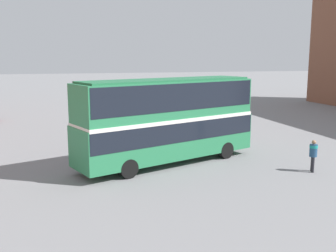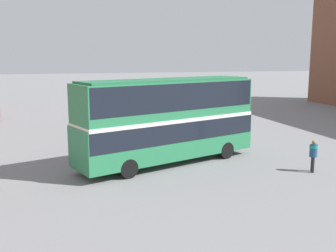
{
  "view_description": "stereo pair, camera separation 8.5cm",
  "coord_description": "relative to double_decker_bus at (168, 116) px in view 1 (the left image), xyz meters",
  "views": [
    {
      "loc": [
        -6.22,
        -20.72,
        5.82
      ],
      "look_at": [
        -0.49,
        -0.5,
        2.09
      ],
      "focal_mm": 42.0,
      "sensor_mm": 36.0,
      "label": 1
    },
    {
      "loc": [
        -6.14,
        -20.74,
        5.82
      ],
      "look_at": [
        -0.49,
        -0.5,
        2.09
      ],
      "focal_mm": 42.0,
      "sensor_mm": 36.0,
      "label": 2
    }
  ],
  "objects": [
    {
      "name": "ground_plane",
      "position": [
        0.49,
        0.5,
        -2.64
      ],
      "size": [
        240.0,
        240.0,
        0.0
      ],
      "primitive_type": "plane",
      "color": "slate"
    },
    {
      "name": "pedestrian_foreground",
      "position": [
        6.65,
        -3.59,
        -1.63
      ],
      "size": [
        0.55,
        0.55,
        1.65
      ],
      "rotation": [
        0.0,
        0.0,
        2.63
      ],
      "color": "#232328",
      "rests_on": "ground_plane"
    },
    {
      "name": "double_decker_bus",
      "position": [
        0.0,
        0.0,
        0.0
      ],
      "size": [
        10.66,
        5.86,
        4.64
      ],
      "rotation": [
        0.0,
        0.0,
        0.35
      ],
      "color": "#287A4C",
      "rests_on": "ground_plane"
    }
  ]
}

